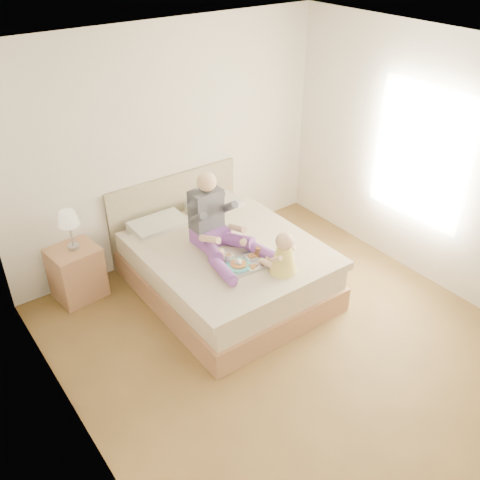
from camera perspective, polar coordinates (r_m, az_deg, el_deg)
room at (r=4.57m, az=6.30°, el=4.02°), size 4.02×4.22×2.71m
bed at (r=5.86m, az=-1.96°, el=-2.49°), size 1.70×2.18×1.00m
nightstand at (r=6.01m, az=-17.03°, el=-3.35°), size 0.54×0.49×0.60m
lamp at (r=5.70m, az=-17.84°, el=1.98°), size 0.21×0.21×0.44m
adult at (r=5.48m, az=-2.53°, el=1.42°), size 0.70×0.99×0.82m
tray at (r=5.31m, az=0.65°, el=-2.36°), size 0.45×0.37×0.12m
baby at (r=5.15m, az=4.60°, el=-1.71°), size 0.29×0.40×0.44m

